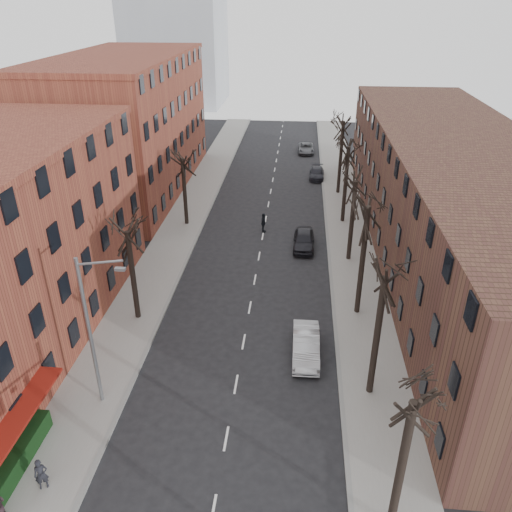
% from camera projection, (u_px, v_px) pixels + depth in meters
% --- Properties ---
extents(sidewalk_left, '(4.00, 90.00, 0.15)m').
position_uv_depth(sidewalk_left, '(185.00, 220.00, 49.71)').
color(sidewalk_left, gray).
rests_on(sidewalk_left, ground).
extents(sidewalk_right, '(4.00, 90.00, 0.15)m').
position_uv_depth(sidewalk_right, '(347.00, 225.00, 48.45)').
color(sidewalk_right, gray).
rests_on(sidewalk_right, ground).
extents(building_left_far, '(12.00, 28.00, 14.00)m').
position_uv_depth(building_left_far, '(127.00, 127.00, 55.05)').
color(building_left_far, brown).
rests_on(building_left_far, ground).
extents(building_right, '(12.00, 50.00, 10.00)m').
position_uv_depth(building_right, '(454.00, 199.00, 41.11)').
color(building_right, '#4E3124').
rests_on(building_right, ground).
extents(awning_left, '(1.20, 7.00, 0.15)m').
position_uv_depth(awning_left, '(29.00, 457.00, 24.29)').
color(awning_left, maroon).
rests_on(awning_left, ground).
extents(hedge, '(0.80, 6.00, 1.00)m').
position_uv_depth(hedge, '(14.00, 465.00, 23.11)').
color(hedge, black).
rests_on(hedge, sidewalk_left).
extents(tree_right_b, '(5.20, 5.20, 10.80)m').
position_uv_depth(tree_right_b, '(369.00, 392.00, 28.24)').
color(tree_right_b, black).
rests_on(tree_right_b, ground).
extents(tree_right_c, '(5.20, 5.20, 11.60)m').
position_uv_depth(tree_right_c, '(356.00, 313.00, 35.29)').
color(tree_right_c, black).
rests_on(tree_right_c, ground).
extents(tree_right_d, '(5.20, 5.20, 10.00)m').
position_uv_depth(tree_right_d, '(348.00, 260.00, 42.34)').
color(tree_right_d, black).
rests_on(tree_right_d, ground).
extents(tree_right_e, '(5.20, 5.20, 10.80)m').
position_uv_depth(tree_right_e, '(342.00, 222.00, 49.39)').
color(tree_right_e, black).
rests_on(tree_right_e, ground).
extents(tree_right_f, '(5.20, 5.20, 11.60)m').
position_uv_depth(tree_right_f, '(338.00, 193.00, 56.45)').
color(tree_right_f, black).
rests_on(tree_right_f, ground).
extents(tree_left_a, '(5.20, 5.20, 9.50)m').
position_uv_depth(tree_left_a, '(139.00, 318.00, 34.73)').
color(tree_left_a, black).
rests_on(tree_left_a, ground).
extents(tree_left_b, '(5.20, 5.20, 9.50)m').
position_uv_depth(tree_left_b, '(187.00, 224.00, 48.83)').
color(tree_left_b, black).
rests_on(tree_left_b, ground).
extents(streetlight, '(2.45, 0.22, 9.03)m').
position_uv_depth(streetlight, '(92.00, 327.00, 25.29)').
color(streetlight, slate).
rests_on(streetlight, ground).
extents(silver_sedan, '(1.68, 4.68, 1.54)m').
position_uv_depth(silver_sedan, '(306.00, 345.00, 30.79)').
color(silver_sedan, '#A7A9AE').
rests_on(silver_sedan, ground).
extents(parked_car_near, '(1.89, 4.57, 1.55)m').
position_uv_depth(parked_car_near, '(304.00, 240.00, 44.00)').
color(parked_car_near, black).
rests_on(parked_car_near, ground).
extents(parked_car_mid, '(1.88, 4.32, 1.24)m').
position_uv_depth(parked_car_mid, '(317.00, 173.00, 60.84)').
color(parked_car_mid, black).
rests_on(parked_car_mid, ground).
extents(parked_car_far, '(2.24, 4.68, 1.29)m').
position_uv_depth(parked_car_far, '(306.00, 148.00, 70.62)').
color(parked_car_far, '#54555B').
rests_on(parked_car_far, ground).
extents(pedestrian_a, '(0.71, 0.63, 1.64)m').
position_uv_depth(pedestrian_a, '(41.00, 474.00, 22.29)').
color(pedestrian_a, black).
rests_on(pedestrian_a, sidewalk_left).
extents(pedestrian_crossing, '(0.63, 1.17, 1.90)m').
position_uv_depth(pedestrian_crossing, '(263.00, 223.00, 46.84)').
color(pedestrian_crossing, black).
rests_on(pedestrian_crossing, ground).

